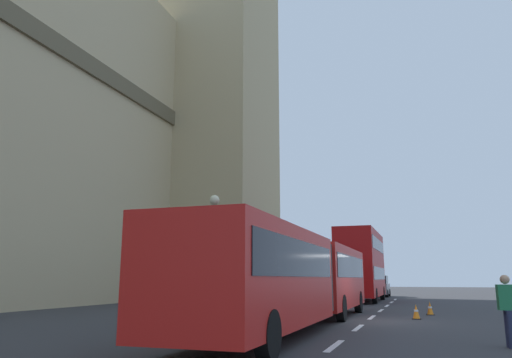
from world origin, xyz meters
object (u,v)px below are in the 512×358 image
(traffic_cone_west, at_px, (416,312))
(pedestrian_near_cones, at_px, (508,308))
(sedan_lead, at_px, (378,286))
(traffic_cone_middle, at_px, (430,308))
(articulated_bus, at_px, (299,274))
(street_lamp, at_px, (214,245))
(double_decker_bus, at_px, (361,263))

(traffic_cone_west, height_order, pedestrian_near_cones, pedestrian_near_cones)
(sedan_lead, bearing_deg, traffic_cone_west, -171.79)
(traffic_cone_middle, bearing_deg, articulated_bus, 147.65)
(traffic_cone_middle, bearing_deg, sedan_lead, 10.63)
(articulated_bus, distance_m, traffic_cone_middle, 8.25)
(pedestrian_near_cones, bearing_deg, street_lamp, 58.46)
(traffic_cone_middle, distance_m, street_lamp, 10.12)
(traffic_cone_middle, bearing_deg, street_lamp, 114.50)
(double_decker_bus, relative_size, traffic_cone_west, 17.01)
(articulated_bus, bearing_deg, pedestrian_near_cones, -121.13)
(traffic_cone_west, relative_size, street_lamp, 0.11)
(articulated_bus, height_order, street_lamp, street_lamp)
(double_decker_bus, height_order, traffic_cone_middle, double_decker_bus)
(double_decker_bus, distance_m, street_lamp, 16.84)
(traffic_cone_west, bearing_deg, pedestrian_near_cones, -164.35)
(traffic_cone_middle, relative_size, street_lamp, 0.11)
(articulated_bus, distance_m, sedan_lead, 28.42)
(pedestrian_near_cones, bearing_deg, sedan_lead, 10.08)
(double_decker_bus, height_order, pedestrian_near_cones, double_decker_bus)
(double_decker_bus, xyz_separation_m, street_lamp, (-16.22, 4.50, 0.35))
(traffic_cone_west, xyz_separation_m, street_lamp, (-1.45, 8.29, 2.77))
(traffic_cone_middle, xyz_separation_m, pedestrian_near_cones, (-10.48, -1.65, 0.63))
(street_lamp, bearing_deg, pedestrian_near_cones, -121.54)
(pedestrian_near_cones, bearing_deg, traffic_cone_west, 15.65)
(sedan_lead, bearing_deg, traffic_cone_middle, -169.37)
(sedan_lead, relative_size, traffic_cone_middle, 7.59)
(sedan_lead, height_order, traffic_cone_west, sedan_lead)
(double_decker_bus, bearing_deg, articulated_bus, -179.99)
(articulated_bus, height_order, sedan_lead, articulated_bus)
(double_decker_bus, relative_size, traffic_cone_middle, 17.01)
(sedan_lead, xyz_separation_m, pedestrian_near_cones, (-32.03, -5.70, -0.00))
(double_decker_bus, distance_m, traffic_cone_west, 15.44)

